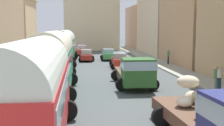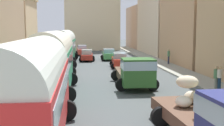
{
  "view_description": "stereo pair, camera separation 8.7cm",
  "coord_description": "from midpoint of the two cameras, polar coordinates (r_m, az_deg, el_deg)",
  "views": [
    {
      "loc": [
        -2.9,
        -4.41,
        4.43
      ],
      "look_at": [
        0.0,
        20.11,
        1.46
      ],
      "focal_mm": 47.28,
      "sensor_mm": 36.0,
      "label": 1
    },
    {
      "loc": [
        -2.81,
        -4.42,
        4.43
      ],
      "look_at": [
        0.0,
        20.11,
        1.46
      ],
      "focal_mm": 47.28,
      "sensor_mm": 36.0,
      "label": 2
    }
  ],
  "objects": [
    {
      "name": "parked_bus_3",
      "position": [
        38.02,
        -9.38,
        3.52
      ],
      "size": [
        3.55,
        8.96,
        4.13
      ],
      "color": "#348F66",
      "rests_on": "ground"
    },
    {
      "name": "sidewalk_left",
      "position": [
        32.02,
        -14.57,
        -1.2
      ],
      "size": [
        2.5,
        70.0,
        0.14
      ],
      "primitive_type": "cube",
      "color": "#A9A99C",
      "rests_on": "ground"
    },
    {
      "name": "sidewalk_right",
      "position": [
        33.29,
        10.99,
        -0.8
      ],
      "size": [
        2.5,
        70.0,
        0.14
      ],
      "primitive_type": "cube",
      "color": "#97998C",
      "rests_on": "ground"
    },
    {
      "name": "pedestrian_1",
      "position": [
        21.65,
        19.43,
        -2.59
      ],
      "size": [
        0.47,
        0.47,
        1.8
      ],
      "color": "slate",
      "rests_on": "ground"
    },
    {
      "name": "building_left_3",
      "position": [
        38.99,
        -18.7,
        6.21
      ],
      "size": [
        5.18,
        9.26,
        8.44
      ],
      "color": "#D4B38A",
      "rests_on": "ground"
    },
    {
      "name": "parked_bus_0",
      "position": [
        11.27,
        -15.55,
        -4.71
      ],
      "size": [
        3.35,
        9.41,
        4.03
      ],
      "color": "red",
      "rests_on": "ground"
    },
    {
      "name": "car_1",
      "position": [
        40.65,
        -0.76,
        1.68
      ],
      "size": [
        2.35,
        4.16,
        1.53
      ],
      "color": "#43924B",
      "rests_on": "ground"
    },
    {
      "name": "pedestrian_3",
      "position": [
        35.78,
        10.77,
        1.39
      ],
      "size": [
        0.41,
        0.41,
        1.89
      ],
      "color": "#242840",
      "rests_on": "ground"
    },
    {
      "name": "distant_church",
      "position": [
        60.06,
        -4.07,
        10.09
      ],
      "size": [
        10.74,
        6.61,
        21.01
      ],
      "color": "beige",
      "rests_on": "ground"
    },
    {
      "name": "building_right_2",
      "position": [
        37.01,
        15.68,
        6.41
      ],
      "size": [
        5.4,
        12.26,
        8.62
      ],
      "color": "tan",
      "rests_on": "ground"
    },
    {
      "name": "cargo_truck_1",
      "position": [
        21.94,
        4.27,
        -1.64
      ],
      "size": [
        3.24,
        6.96,
        2.32
      ],
      "color": "#2D5E27",
      "rests_on": "ground"
    },
    {
      "name": "parked_bus_1",
      "position": [
        20.1,
        -11.68,
        0.68
      ],
      "size": [
        3.44,
        8.49,
        4.2
      ],
      "color": "#2A9A68",
      "rests_on": "ground"
    },
    {
      "name": "car_3",
      "position": [
        47.99,
        -5.95,
        2.48
      ],
      "size": [
        2.2,
        4.28,
        1.62
      ],
      "color": "#B1342A",
      "rests_on": "ground"
    },
    {
      "name": "car_2",
      "position": [
        39.67,
        -5.01,
        1.5
      ],
      "size": [
        2.22,
        4.17,
        1.51
      ],
      "color": "#B02A1F",
      "rests_on": "ground"
    },
    {
      "name": "pedestrian_2",
      "position": [
        21.46,
        19.99,
        -2.65
      ],
      "size": [
        0.47,
        0.47,
        1.81
      ],
      "color": "navy",
      "rests_on": "ground"
    },
    {
      "name": "ground_plane",
      "position": [
        31.86,
        -1.53,
        -1.15
      ],
      "size": [
        154.0,
        154.0,
        0.0
      ],
      "primitive_type": "plane",
      "color": "#494F50"
    },
    {
      "name": "parked_bus_2",
      "position": [
        29.05,
        -10.17,
        2.36
      ],
      "size": [
        3.24,
        8.45,
        3.99
      ],
      "color": "beige",
      "rests_on": "ground"
    },
    {
      "name": "car_0",
      "position": [
        32.88,
        1.34,
        0.52
      ],
      "size": [
        2.23,
        3.9,
        1.64
      ],
      "color": "#B82F20",
      "rests_on": "ground"
    },
    {
      "name": "building_right_4",
      "position": [
        64.43,
        5.54,
        6.84
      ],
      "size": [
        4.61,
        13.37,
        8.91
      ],
      "color": "tan",
      "rests_on": "ground"
    },
    {
      "name": "building_right_3",
      "position": [
        50.48,
        9.12,
        9.0
      ],
      "size": [
        5.15,
        14.94,
        12.76
      ],
      "color": "beige",
      "rests_on": "ground"
    },
    {
      "name": "cargo_truck_0",
      "position": [
        11.25,
        19.43,
        -9.85
      ],
      "size": [
        3.14,
        7.06,
        2.41
      ],
      "color": "navy",
      "rests_on": "ground"
    }
  ]
}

